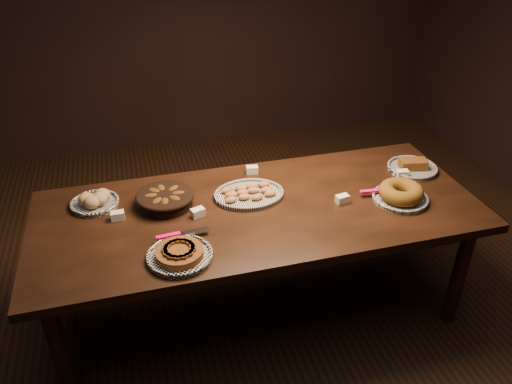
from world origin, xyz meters
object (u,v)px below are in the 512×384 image
object	(u,v)px
buffet_table	(259,219)
apple_tart_plate	(180,254)
madeleine_platter	(249,194)
bundt_cake_plate	(401,194)

from	to	relation	value
buffet_table	apple_tart_plate	size ratio (longest dim) A/B	7.18
apple_tart_plate	madeleine_platter	distance (m)	0.63
buffet_table	apple_tart_plate	bearing A→B (deg)	-146.51
apple_tart_plate	madeleine_platter	xyz separation A→B (m)	(0.45, 0.44, -0.00)
apple_tart_plate	bundt_cake_plate	world-z (taller)	bundt_cake_plate
bundt_cake_plate	apple_tart_plate	bearing A→B (deg)	-154.48
buffet_table	bundt_cake_plate	bearing A→B (deg)	-9.86
apple_tart_plate	bundt_cake_plate	distance (m)	1.26
apple_tart_plate	bundt_cake_plate	xyz separation A→B (m)	(1.25, 0.18, 0.02)
buffet_table	madeleine_platter	xyz separation A→B (m)	(-0.02, 0.13, 0.09)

